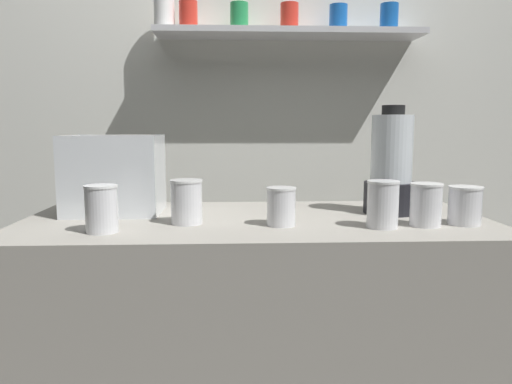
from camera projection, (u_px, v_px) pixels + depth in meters
The scene contains 10 objects.
counter at pixel (256, 358), 1.53m from camera, with size 1.40×0.64×0.90m, color #9E998E.
back_wall_unit at pixel (249, 107), 2.18m from camera, with size 2.60×0.24×2.50m.
carrot_display_bin at pixel (115, 188), 1.55m from camera, with size 0.29×0.23×0.25m.
blender_pitcher at pixel (391, 170), 1.54m from camera, with size 0.17×0.17×0.34m.
juice_cup_mango_far_left at pixel (102, 211), 1.27m from camera, with size 0.09×0.09×0.12m.
juice_cup_mango_left at pixel (187, 205), 1.38m from camera, with size 0.09×0.09×0.13m.
juice_cup_mango_middle at pixel (281, 208), 1.36m from camera, with size 0.08×0.08×0.11m.
juice_cup_pomegranate_right at pixel (383, 207), 1.33m from camera, with size 0.09×0.09×0.13m.
juice_cup_orange_far_right at pixel (426, 207), 1.35m from camera, with size 0.09×0.09×0.12m.
juice_cup_beet_rightmost at pixel (465, 207), 1.37m from camera, with size 0.09×0.09×0.11m.
Camera 1 is at (-0.07, -1.45, 1.18)m, focal length 34.07 mm.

